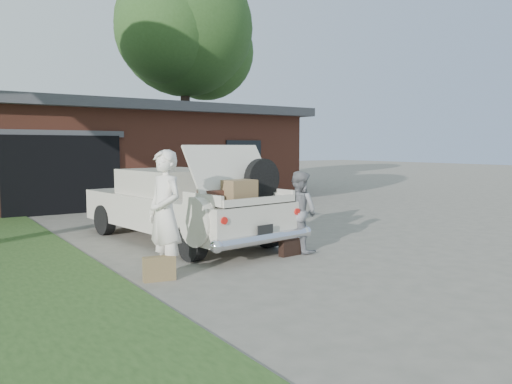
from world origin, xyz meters
TOP-DOWN VIEW (x-y plane):
  - ground at (0.00, 0.00)m, footprint 90.00×90.00m
  - house at (0.98, 11.47)m, footprint 12.80×7.80m
  - tree_right at (5.85, 15.00)m, footprint 7.34×6.38m
  - sedan at (-0.52, 2.45)m, footprint 2.53×5.21m
  - woman_left at (-1.95, 0.07)m, footprint 0.54×0.73m
  - woman_right at (0.77, 0.34)m, footprint 0.65×0.78m
  - suitcase_left at (-2.11, -0.07)m, footprint 0.47×0.23m
  - suitcase_right at (0.42, 0.17)m, footprint 0.43×0.17m

SIDE VIEW (x-z plane):
  - ground at x=0.00m, z-range 0.00..0.00m
  - suitcase_right at x=0.42m, z-range 0.00..0.32m
  - suitcase_left at x=-2.11m, z-range 0.00..0.35m
  - woman_right at x=0.77m, z-range 0.00..1.46m
  - sedan at x=-0.52m, z-range -0.22..1.70m
  - woman_left at x=-1.95m, z-range 0.00..1.85m
  - house at x=0.98m, z-range 0.02..3.32m
  - tree_right at x=5.85m, z-range 1.80..12.41m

